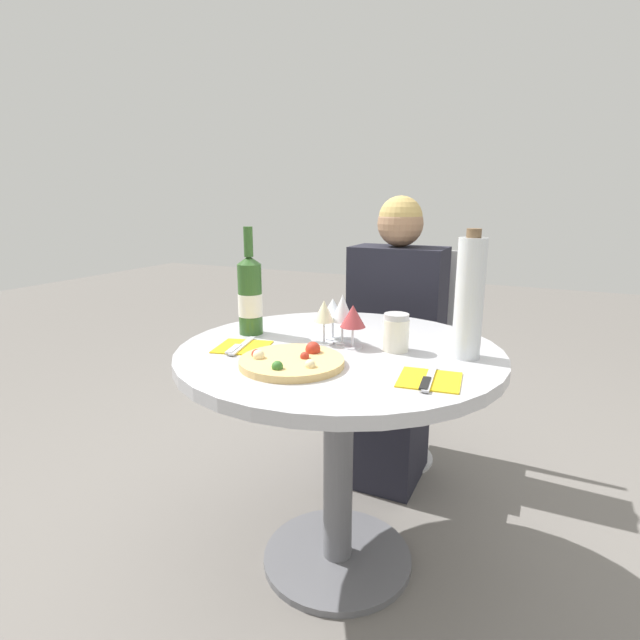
{
  "coord_description": "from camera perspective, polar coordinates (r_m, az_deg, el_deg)",
  "views": [
    {
      "loc": [
        0.56,
        -1.33,
        1.18
      ],
      "look_at": [
        -0.03,
        -0.08,
        0.85
      ],
      "focal_mm": 28.0,
      "sensor_mm": 36.0,
      "label": 1
    }
  ],
  "objects": [
    {
      "name": "ground_plane",
      "position": [
        1.87,
        1.98,
        -25.67
      ],
      "size": [
        12.0,
        12.0,
        0.0
      ],
      "primitive_type": "plane",
      "color": "slate",
      "rests_on": "ground"
    },
    {
      "name": "dining_table",
      "position": [
        1.56,
        2.16,
        -8.7
      ],
      "size": [
        0.98,
        0.98,
        0.75
      ],
      "color": "slate",
      "rests_on": "ground_plane"
    },
    {
      "name": "chair_behind_diner",
      "position": [
        2.34,
        9.1,
        -4.42
      ],
      "size": [
        0.42,
        0.42,
        0.96
      ],
      "rotation": [
        0.0,
        0.0,
        3.14
      ],
      "color": "#ADADB2",
      "rests_on": "ground_plane"
    },
    {
      "name": "seated_diner",
      "position": [
        2.18,
        8.02,
        -3.79
      ],
      "size": [
        0.4,
        0.45,
        1.2
      ],
      "rotation": [
        0.0,
        0.0,
        3.14
      ],
      "color": "black",
      "rests_on": "ground_plane"
    },
    {
      "name": "pizza_large",
      "position": [
        1.35,
        -3.25,
        -4.72
      ],
      "size": [
        0.28,
        0.28,
        0.05
      ],
      "color": "#DBB26B",
      "rests_on": "dining_table"
    },
    {
      "name": "wine_bottle",
      "position": [
        1.65,
        -8.0,
        2.82
      ],
      "size": [
        0.08,
        0.08,
        0.35
      ],
      "color": "#2D5623",
      "rests_on": "dining_table"
    },
    {
      "name": "tall_carafe",
      "position": [
        1.44,
        16.7,
        2.43
      ],
      "size": [
        0.08,
        0.08,
        0.36
      ],
      "color": "silver",
      "rests_on": "dining_table"
    },
    {
      "name": "sugar_shaker",
      "position": [
        1.48,
        8.67,
        -1.42
      ],
      "size": [
        0.08,
        0.08,
        0.11
      ],
      "color": "silver",
      "rests_on": "dining_table"
    },
    {
      "name": "wine_glass_front_right",
      "position": [
        1.49,
        3.78,
        0.35
      ],
      "size": [
        0.08,
        0.08,
        0.13
      ],
      "color": "silver",
      "rests_on": "dining_table"
    },
    {
      "name": "wine_glass_front_left",
      "position": [
        1.53,
        0.46,
        0.87
      ],
      "size": [
        0.06,
        0.06,
        0.14
      ],
      "color": "silver",
      "rests_on": "dining_table"
    },
    {
      "name": "wine_glass_back_left",
      "position": [
        1.59,
        1.47,
        1.2
      ],
      "size": [
        0.08,
        0.08,
        0.13
      ],
      "color": "silver",
      "rests_on": "dining_table"
    },
    {
      "name": "wine_glass_center",
      "position": [
        1.53,
        2.6,
        1.26
      ],
      "size": [
        0.07,
        0.07,
        0.15
      ],
      "color": "silver",
      "rests_on": "dining_table"
    },
    {
      "name": "place_setting_left",
      "position": [
        1.52,
        -8.92,
        -3.04
      ],
      "size": [
        0.18,
        0.19,
        0.01
      ],
      "color": "gold",
      "rests_on": "dining_table"
    },
    {
      "name": "place_setting_right",
      "position": [
        1.27,
        12.38,
        -6.67
      ],
      "size": [
        0.17,
        0.19,
        0.01
      ],
      "color": "gold",
      "rests_on": "dining_table"
    }
  ]
}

